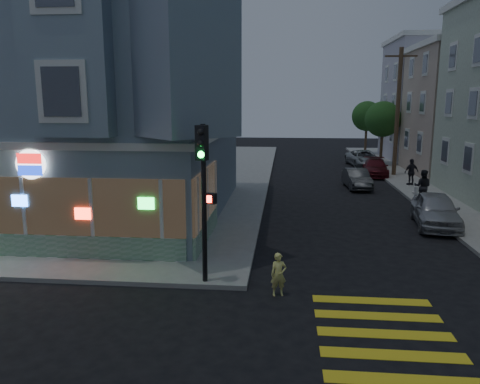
# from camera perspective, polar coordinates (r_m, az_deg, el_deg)

# --- Properties ---
(ground) EXTENTS (120.00, 120.00, 0.00)m
(ground) POSITION_cam_1_polar(r_m,az_deg,el_deg) (12.81, -13.92, -14.62)
(ground) COLOR black
(ground) RESTS_ON ground
(sidewalk_nw) EXTENTS (33.00, 42.00, 0.15)m
(sidewalk_nw) POSITION_cam_1_polar(r_m,az_deg,el_deg) (38.50, -21.64, 2.22)
(sidewalk_nw) COLOR gray
(sidewalk_nw) RESTS_ON ground
(corner_building) EXTENTS (14.60, 14.60, 11.40)m
(corner_building) POSITION_cam_1_polar(r_m,az_deg,el_deg) (24.03, -19.56, 11.25)
(corner_building) COLOR slate
(corner_building) RESTS_ON sidewalk_nw
(row_house_d) EXTENTS (12.00, 8.60, 10.50)m
(row_house_d) POSITION_cam_1_polar(r_m,az_deg,el_deg) (47.43, 24.97, 9.96)
(row_house_d) COLOR #B0A9BA
(row_house_d) RESTS_ON sidewalk_ne
(utility_pole) EXTENTS (2.20, 0.30, 9.00)m
(utility_pole) POSITION_cam_1_polar(r_m,az_deg,el_deg) (35.74, 18.67, 9.41)
(utility_pole) COLOR #4C3826
(utility_pole) RESTS_ON sidewalk_ne
(street_tree_near) EXTENTS (3.00, 3.00, 5.30)m
(street_tree_near) POSITION_cam_1_polar(r_m,az_deg,el_deg) (41.68, 17.02, 8.47)
(street_tree_near) COLOR #4C3826
(street_tree_near) RESTS_ON sidewalk_ne
(street_tree_far) EXTENTS (3.00, 3.00, 5.30)m
(street_tree_far) POSITION_cam_1_polar(r_m,az_deg,el_deg) (49.54, 15.21, 8.91)
(street_tree_far) COLOR #4C3826
(street_tree_far) RESTS_ON sidewalk_ne
(running_child) EXTENTS (0.51, 0.39, 1.25)m
(running_child) POSITION_cam_1_polar(r_m,az_deg,el_deg) (13.54, 4.72, -9.98)
(running_child) COLOR #F4F07D
(running_child) RESTS_ON ground
(pedestrian_a) EXTENTS (1.05, 0.94, 1.77)m
(pedestrian_a) POSITION_cam_1_polar(r_m,az_deg,el_deg) (26.47, 21.36, 0.64)
(pedestrian_a) COLOR black
(pedestrian_a) RESTS_ON sidewalk_ne
(pedestrian_b) EXTENTS (1.07, 0.74, 1.68)m
(pedestrian_b) POSITION_cam_1_polar(r_m,az_deg,el_deg) (31.92, 20.17, 2.31)
(pedestrian_b) COLOR black
(pedestrian_b) RESTS_ON sidewalk_ne
(parked_car_a) EXTENTS (2.31, 4.56, 1.49)m
(parked_car_a) POSITION_cam_1_polar(r_m,az_deg,el_deg) (22.35, 22.74, -2.04)
(parked_car_a) COLOR #ACAFB4
(parked_car_a) RESTS_ON ground
(parked_car_b) EXTENTS (1.55, 3.82, 1.23)m
(parked_car_b) POSITION_cam_1_polar(r_m,az_deg,el_deg) (30.55, 14.05, 1.58)
(parked_car_b) COLOR #35373A
(parked_car_b) RESTS_ON ground
(parked_car_c) EXTENTS (2.27, 4.47, 1.24)m
(parked_car_c) POSITION_cam_1_polar(r_m,az_deg,el_deg) (35.97, 16.18, 2.87)
(parked_car_c) COLOR #55131A
(parked_car_c) RESTS_ON ground
(parked_car_d) EXTENTS (2.85, 5.12, 1.35)m
(parked_car_d) POSITION_cam_1_polar(r_m,az_deg,el_deg) (41.05, 14.88, 3.98)
(parked_car_d) COLOR #979EA1
(parked_car_d) RESTS_ON ground
(traffic_signal) EXTENTS (0.59, 0.53, 4.69)m
(traffic_signal) POSITION_cam_1_polar(r_m,az_deg,el_deg) (13.40, -4.47, 1.75)
(traffic_signal) COLOR black
(traffic_signal) RESTS_ON sidewalk_nw
(fire_hydrant) EXTENTS (0.43, 0.25, 0.75)m
(fire_hydrant) POSITION_cam_1_polar(r_m,az_deg,el_deg) (27.61, 20.68, 0.05)
(fire_hydrant) COLOR white
(fire_hydrant) RESTS_ON sidewalk_ne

